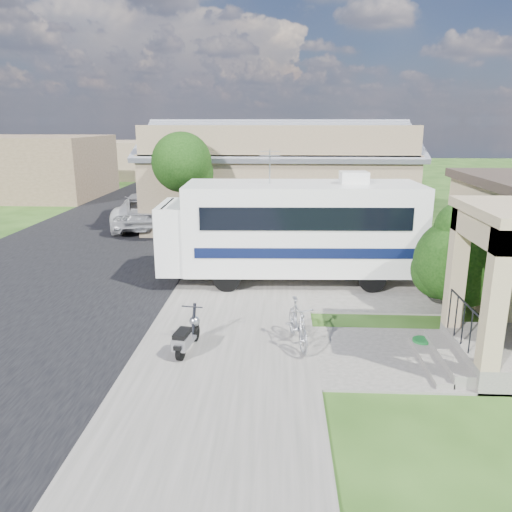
{
  "coord_description": "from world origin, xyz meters",
  "views": [
    {
      "loc": [
        0.18,
        -11.0,
        4.97
      ],
      "look_at": [
        -0.5,
        2.5,
        1.3
      ],
      "focal_mm": 35.0,
      "sensor_mm": 36.0,
      "label": 1
    }
  ],
  "objects_px": {
    "bicycle": "(298,326)",
    "garden_hose": "(421,344)",
    "motorhome": "(292,227)",
    "van": "(169,188)",
    "shrub": "(459,257)",
    "pickup_truck": "(148,209)",
    "scooter": "(186,337)"
  },
  "relations": [
    {
      "from": "bicycle",
      "to": "garden_hose",
      "type": "bearing_deg",
      "value": -9.4
    },
    {
      "from": "shrub",
      "to": "garden_hose",
      "type": "xyz_separation_m",
      "value": [
        -1.47,
        -2.32,
        -1.44
      ]
    },
    {
      "from": "motorhome",
      "to": "garden_hose",
      "type": "xyz_separation_m",
      "value": [
        2.85,
        -4.76,
        -1.67
      ]
    },
    {
      "from": "bicycle",
      "to": "van",
      "type": "xyz_separation_m",
      "value": [
        -7.35,
        20.16,
        0.43
      ]
    },
    {
      "from": "scooter",
      "to": "garden_hose",
      "type": "relative_size",
      "value": 3.4
    },
    {
      "from": "motorhome",
      "to": "garden_hose",
      "type": "distance_m",
      "value": 5.79
    },
    {
      "from": "scooter",
      "to": "van",
      "type": "bearing_deg",
      "value": 111.93
    },
    {
      "from": "van",
      "to": "scooter",
      "type": "bearing_deg",
      "value": -86.19
    },
    {
      "from": "garden_hose",
      "to": "van",
      "type": "bearing_deg",
      "value": 116.85
    },
    {
      "from": "motorhome",
      "to": "bicycle",
      "type": "bearing_deg",
      "value": -91.7
    },
    {
      "from": "van",
      "to": "pickup_truck",
      "type": "bearing_deg",
      "value": -95.68
    },
    {
      "from": "scooter",
      "to": "pickup_truck",
      "type": "xyz_separation_m",
      "value": [
        -4.44,
        13.69,
        0.41
      ]
    },
    {
      "from": "motorhome",
      "to": "pickup_truck",
      "type": "distance_m",
      "value": 10.82
    },
    {
      "from": "bicycle",
      "to": "van",
      "type": "distance_m",
      "value": 21.46
    },
    {
      "from": "shrub",
      "to": "garden_hose",
      "type": "relative_size",
      "value": 7.28
    },
    {
      "from": "shrub",
      "to": "garden_hose",
      "type": "distance_m",
      "value": 3.1
    },
    {
      "from": "shrub",
      "to": "garden_hose",
      "type": "bearing_deg",
      "value": -122.44
    },
    {
      "from": "motorhome",
      "to": "van",
      "type": "distance_m",
      "value": 16.97
    },
    {
      "from": "scooter",
      "to": "bicycle",
      "type": "distance_m",
      "value": 2.49
    },
    {
      "from": "bicycle",
      "to": "motorhome",
      "type": "bearing_deg",
      "value": 79.14
    },
    {
      "from": "scooter",
      "to": "bicycle",
      "type": "height_order",
      "value": "bicycle"
    },
    {
      "from": "shrub",
      "to": "bicycle",
      "type": "distance_m",
      "value": 5.02
    },
    {
      "from": "motorhome",
      "to": "pickup_truck",
      "type": "relative_size",
      "value": 1.36
    },
    {
      "from": "bicycle",
      "to": "garden_hose",
      "type": "relative_size",
      "value": 4.24
    },
    {
      "from": "shrub",
      "to": "scooter",
      "type": "xyz_separation_m",
      "value": [
        -6.72,
        -2.91,
        -1.11
      ]
    },
    {
      "from": "bicycle",
      "to": "shrub",
      "type": "bearing_deg",
      "value": 18.03
    },
    {
      "from": "shrub",
      "to": "bicycle",
      "type": "height_order",
      "value": "shrub"
    },
    {
      "from": "shrub",
      "to": "scooter",
      "type": "distance_m",
      "value": 7.4
    },
    {
      "from": "shrub",
      "to": "van",
      "type": "height_order",
      "value": "shrub"
    },
    {
      "from": "van",
      "to": "garden_hose",
      "type": "height_order",
      "value": "van"
    },
    {
      "from": "bicycle",
      "to": "van",
      "type": "relative_size",
      "value": 0.27
    },
    {
      "from": "motorhome",
      "to": "shrub",
      "type": "bearing_deg",
      "value": -31.7
    }
  ]
}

